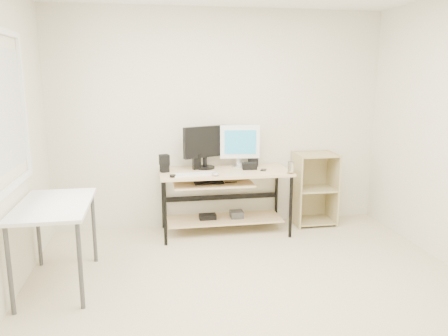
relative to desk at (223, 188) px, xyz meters
name	(u,v)px	position (x,y,z in m)	size (l,w,h in m)	color
room	(244,143)	(-0.11, -1.62, 0.78)	(4.01, 4.01, 2.62)	beige
desk	(223,188)	(0.00, 0.00, 0.00)	(1.50, 0.65, 0.75)	beige
side_table	(54,212)	(-1.65, -1.06, 0.13)	(0.60, 1.00, 0.75)	white
shelf_unit	(313,188)	(1.18, 0.16, -0.09)	(0.50, 0.40, 0.90)	tan
black_monitor	(205,144)	(-0.18, 0.16, 0.50)	(0.53, 0.26, 0.50)	black
white_imac	(240,143)	(0.24, 0.18, 0.50)	(0.47, 0.15, 0.50)	silver
keyboard	(194,174)	(-0.35, -0.16, 0.22)	(0.49, 0.14, 0.02)	white
mouse	(215,174)	(-0.12, -0.23, 0.23)	(0.08, 0.12, 0.04)	#BCBCC1
center_speaker	(250,166)	(0.32, 0.01, 0.25)	(0.16, 0.07, 0.08)	black
speaker_left	(164,163)	(-0.66, 0.05, 0.32)	(0.12, 0.12, 0.20)	black
speaker_right	(253,161)	(0.41, 0.20, 0.28)	(0.11, 0.11, 0.13)	black
audio_controller	(197,162)	(-0.29, 0.12, 0.30)	(0.09, 0.06, 0.18)	black
volume_puck	(173,176)	(-0.59, -0.23, 0.23)	(0.07, 0.07, 0.03)	black
smartphone	(264,170)	(0.47, -0.06, 0.22)	(0.06, 0.11, 0.01)	black
coaster	(290,173)	(0.72, -0.28, 0.21)	(0.08, 0.08, 0.01)	#A8814C
drinking_glass	(291,167)	(0.72, -0.28, 0.28)	(0.07, 0.07, 0.13)	white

